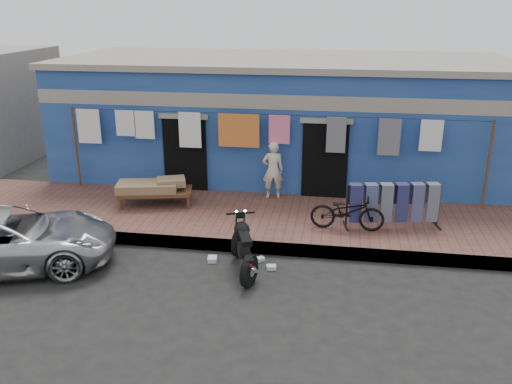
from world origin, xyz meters
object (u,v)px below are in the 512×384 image
car (4,239)px  bicycle (348,207)px  seated_person (273,170)px  jeans_rack (393,205)px  charpoy (156,192)px  motorcycle (244,246)px

car → bicycle: bearing=-91.2°
seated_person → jeans_rack: bearing=141.7°
bicycle → jeans_rack: (0.95, 0.31, 0.00)m
charpoy → jeans_rack: jeans_rack is taller
seated_person → charpoy: seated_person is taller
car → seated_person: size_ratio=2.97×
motorcycle → jeans_rack: jeans_rack is taller
car → charpoy: bearing=-52.7°
motorcycle → jeans_rack: 3.49m
motorcycle → jeans_rack: (2.85, 1.99, 0.24)m
seated_person → jeans_rack: 3.10m
seated_person → jeans_rack: seated_person is taller
car → charpoy: (1.92, 3.09, -0.04)m
seated_person → charpoy: bearing=7.6°
car → motorcycle: car is taller
bicycle → jeans_rack: size_ratio=0.72×
bicycle → jeans_rack: 1.00m
bicycle → jeans_rack: bearing=-70.3°
bicycle → seated_person: bearing=47.9°
seated_person → charpoy: 2.86m
car → charpoy: car is taller
car → jeans_rack: 7.79m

